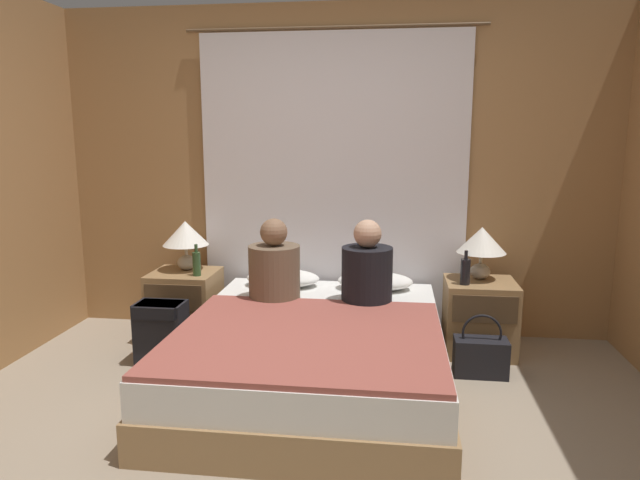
% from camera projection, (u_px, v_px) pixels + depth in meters
% --- Properties ---
extents(ground_plane, '(16.00, 16.00, 0.00)m').
position_uv_depth(ground_plane, '(290.00, 459.00, 2.75)').
color(ground_plane, gray).
extents(wall_back, '(4.32, 0.06, 2.50)m').
position_uv_depth(wall_back, '(334.00, 173.00, 4.40)').
color(wall_back, '#A37547').
rests_on(wall_back, ground_plane).
extents(curtain_panel, '(2.22, 0.02, 2.32)m').
position_uv_depth(curtain_panel, '(333.00, 186.00, 4.35)').
color(curtain_panel, white).
rests_on(curtain_panel, ground_plane).
extents(bed, '(1.57, 1.99, 0.42)m').
position_uv_depth(bed, '(314.00, 355.00, 3.50)').
color(bed, '#99754C').
rests_on(bed, ground_plane).
extents(nightstand_left, '(0.49, 0.46, 0.52)m').
position_uv_depth(nightstand_left, '(185.00, 305.00, 4.33)').
color(nightstand_left, '#937047').
rests_on(nightstand_left, ground_plane).
extents(nightstand_right, '(0.49, 0.46, 0.52)m').
position_uv_depth(nightstand_right, '(479.00, 317.00, 4.06)').
color(nightstand_right, '#937047').
rests_on(nightstand_right, ground_plane).
extents(lamp_left, '(0.35, 0.35, 0.38)m').
position_uv_depth(lamp_left, '(186.00, 236.00, 4.31)').
color(lamp_left, '#B2A899').
rests_on(lamp_left, nightstand_left).
extents(lamp_right, '(0.35, 0.35, 0.38)m').
position_uv_depth(lamp_right, '(482.00, 243.00, 4.03)').
color(lamp_right, '#B2A899').
rests_on(lamp_right, nightstand_right).
extents(pillow_left, '(0.55, 0.33, 0.12)m').
position_uv_depth(pillow_left, '(283.00, 278.00, 4.27)').
color(pillow_left, white).
rests_on(pillow_left, bed).
extents(pillow_right, '(0.55, 0.33, 0.12)m').
position_uv_depth(pillow_right, '(375.00, 281.00, 4.18)').
color(pillow_right, white).
rests_on(pillow_right, bed).
extents(blanket_on_bed, '(1.51, 1.35, 0.03)m').
position_uv_depth(blanket_on_bed, '(306.00, 336.00, 3.18)').
color(blanket_on_bed, '#994C42').
rests_on(blanket_on_bed, bed).
extents(person_left_in_bed, '(0.35, 0.35, 0.57)m').
position_uv_depth(person_left_in_bed, '(274.00, 268.00, 3.87)').
color(person_left_in_bed, brown).
rests_on(person_left_in_bed, bed).
extents(person_right_in_bed, '(0.34, 0.34, 0.57)m').
position_uv_depth(person_right_in_bed, '(367.00, 270.00, 3.79)').
color(person_right_in_bed, black).
rests_on(person_right_in_bed, bed).
extents(beer_bottle_on_left_stand, '(0.06, 0.06, 0.23)m').
position_uv_depth(beer_bottle_on_left_stand, '(197.00, 263.00, 4.16)').
color(beer_bottle_on_left_stand, '#2D4C28').
rests_on(beer_bottle_on_left_stand, nightstand_left).
extents(beer_bottle_on_right_stand, '(0.07, 0.07, 0.24)m').
position_uv_depth(beer_bottle_on_right_stand, '(465.00, 271.00, 3.91)').
color(beer_bottle_on_right_stand, black).
rests_on(beer_bottle_on_right_stand, nightstand_right).
extents(backpack_on_floor, '(0.33, 0.23, 0.43)m').
position_uv_depth(backpack_on_floor, '(161.00, 329.00, 3.87)').
color(backpack_on_floor, black).
rests_on(backpack_on_floor, ground_plane).
extents(handbag_on_floor, '(0.34, 0.18, 0.41)m').
position_uv_depth(handbag_on_floor, '(481.00, 356.00, 3.69)').
color(handbag_on_floor, black).
rests_on(handbag_on_floor, ground_plane).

